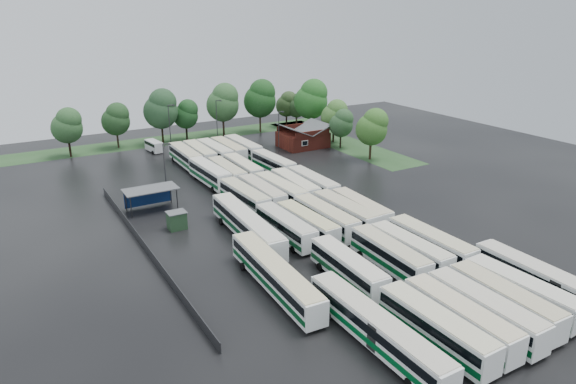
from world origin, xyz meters
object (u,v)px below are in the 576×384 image
artic_bus_east (553,286)px  minibus (154,146)px  artic_bus_west_a (376,329)px  brick_building (303,139)px

artic_bus_east → minibus: bearing=103.4°
artic_bus_east → minibus: size_ratio=3.27×
artic_bus_west_a → minibus: artic_bus_west_a is taller
artic_bus_west_a → artic_bus_east: (21.42, -3.62, 0.05)m
artic_bus_west_a → minibus: (2.48, 79.06, -0.55)m
artic_bus_west_a → minibus: bearing=88.3°
brick_building → minibus: brick_building is taller
brick_building → artic_bus_west_a: (-33.13, -65.97, 0.03)m
brick_building → artic_bus_east: 70.57m
brick_building → artic_bus_west_a: bearing=-116.7°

